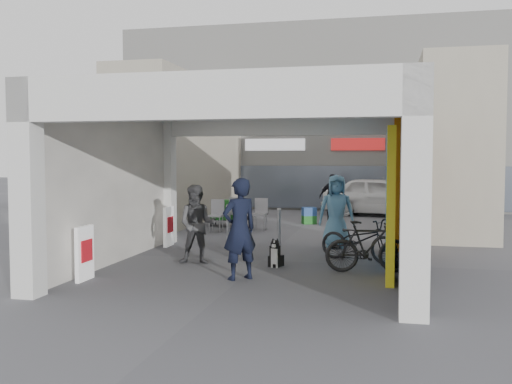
% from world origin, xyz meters
% --- Properties ---
extents(ground, '(90.00, 90.00, 0.00)m').
position_xyz_m(ground, '(0.00, 0.00, 0.00)').
color(ground, '#4F5054').
rests_on(ground, ground).
extents(arcade_canopy, '(6.40, 6.45, 6.40)m').
position_xyz_m(arcade_canopy, '(0.54, -0.82, 2.30)').
color(arcade_canopy, silver).
rests_on(arcade_canopy, ground).
extents(far_building, '(18.00, 4.08, 8.00)m').
position_xyz_m(far_building, '(-0.00, 13.99, 3.99)').
color(far_building, silver).
rests_on(far_building, ground).
extents(plaza_bldg_left, '(2.00, 9.00, 5.00)m').
position_xyz_m(plaza_bldg_left, '(-4.50, 7.50, 2.50)').
color(plaza_bldg_left, '#A19A86').
rests_on(plaza_bldg_left, ground).
extents(plaza_bldg_right, '(2.00, 9.00, 5.00)m').
position_xyz_m(plaza_bldg_right, '(4.50, 7.50, 2.50)').
color(plaza_bldg_right, '#A19A86').
rests_on(plaza_bldg_right, ground).
extents(bollard_left, '(0.09, 0.09, 0.94)m').
position_xyz_m(bollard_left, '(-1.48, 2.55, 0.47)').
color(bollard_left, '#96999E').
rests_on(bollard_left, ground).
extents(bollard_center, '(0.09, 0.09, 0.92)m').
position_xyz_m(bollard_center, '(-0.06, 2.38, 0.46)').
color(bollard_center, '#96999E').
rests_on(bollard_center, ground).
extents(bollard_right, '(0.09, 0.09, 0.96)m').
position_xyz_m(bollard_right, '(1.49, 2.53, 0.48)').
color(bollard_right, '#96999E').
rests_on(bollard_right, ground).
extents(advert_board_near, '(0.10, 0.55, 1.00)m').
position_xyz_m(advert_board_near, '(-2.75, -2.69, 0.51)').
color(advert_board_near, white).
rests_on(advert_board_near, ground).
extents(advert_board_far, '(0.11, 0.55, 1.00)m').
position_xyz_m(advert_board_far, '(-2.75, 1.48, 0.51)').
color(advert_board_far, white).
rests_on(advert_board_far, ground).
extents(cafe_set, '(1.61, 1.30, 0.98)m').
position_xyz_m(cafe_set, '(-1.84, 4.91, 0.35)').
color(cafe_set, '#A4A3A8').
rests_on(cafe_set, ground).
extents(produce_stand, '(1.29, 0.70, 0.85)m').
position_xyz_m(produce_stand, '(-2.38, 5.90, 0.34)').
color(produce_stand, black).
rests_on(produce_stand, ground).
extents(crate_stack, '(0.55, 0.50, 0.56)m').
position_xyz_m(crate_stack, '(0.12, 7.09, 0.28)').
color(crate_stack, '#1A5D1E').
rests_on(crate_stack, ground).
extents(border_collie, '(0.22, 0.44, 0.60)m').
position_xyz_m(border_collie, '(0.42, -0.67, 0.24)').
color(border_collie, black).
rests_on(border_collie, ground).
extents(man_with_dog, '(0.81, 0.80, 1.88)m').
position_xyz_m(man_with_dog, '(-0.00, -1.99, 0.94)').
color(man_with_dog, black).
rests_on(man_with_dog, ground).
extents(man_back_turned, '(0.91, 0.77, 1.68)m').
position_xyz_m(man_back_turned, '(-1.26, -0.68, 0.84)').
color(man_back_turned, '#3F3F41').
rests_on(man_back_turned, ground).
extents(man_elderly, '(0.99, 0.74, 1.82)m').
position_xyz_m(man_elderly, '(1.43, 2.12, 0.91)').
color(man_elderly, '#5F96B9').
rests_on(man_elderly, ground).
extents(man_crates, '(1.01, 0.50, 1.66)m').
position_xyz_m(man_crates, '(0.79, 8.50, 0.83)').
color(man_crates, black).
rests_on(man_crates, ground).
extents(bicycle_front, '(1.89, 1.29, 0.94)m').
position_xyz_m(bicycle_front, '(2.06, 0.35, 0.47)').
color(bicycle_front, black).
rests_on(bicycle_front, ground).
extents(bicycle_rear, '(1.75, 0.78, 1.01)m').
position_xyz_m(bicycle_rear, '(2.30, -0.80, 0.51)').
color(bicycle_rear, black).
rests_on(bicycle_rear, ground).
extents(white_van, '(4.72, 2.63, 1.52)m').
position_xyz_m(white_van, '(2.48, 10.38, 0.76)').
color(white_van, white).
rests_on(white_van, ground).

